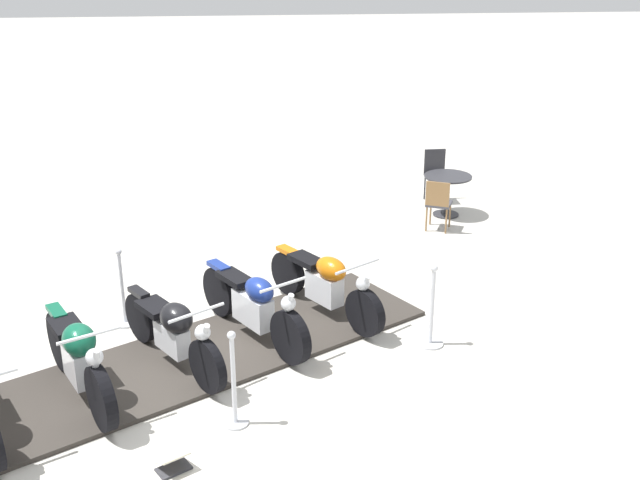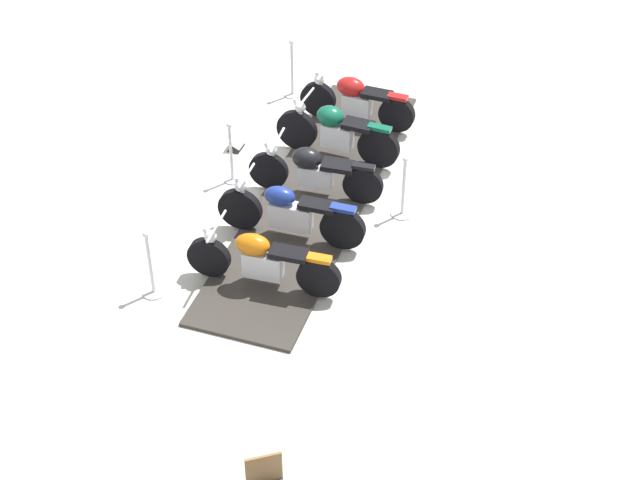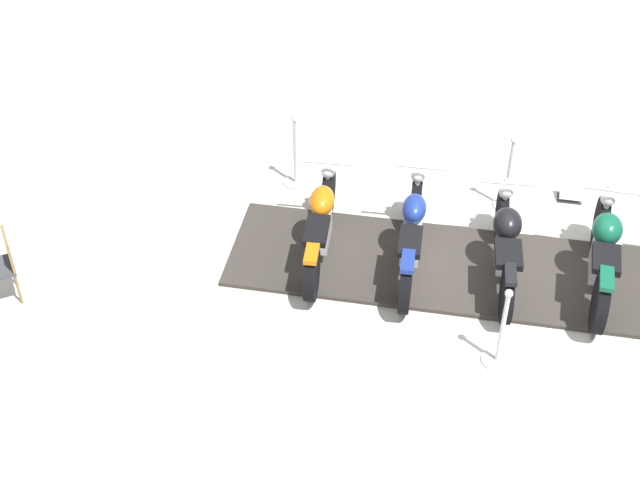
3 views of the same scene
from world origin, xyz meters
The scene contains 12 objects.
ground_plane centered at (0.00, 0.00, 0.00)m, with size 80.00×80.00×0.00m, color beige.
display_platform centered at (0.00, 0.00, 0.03)m, with size 6.65×1.59×0.05m, color #38332D.
motorcycle_maroon centered at (-1.89, -1.18, 0.50)m, with size 1.17×1.86×0.92m.
motorcycle_forest centered at (-0.94, -0.60, 0.53)m, with size 1.10×1.93×1.01m.
motorcycle_black centered at (0.02, -0.03, 0.51)m, with size 1.31×1.82×0.92m.
motorcycle_navy centered at (0.97, 0.55, 0.50)m, with size 1.32×1.96×0.98m.
motorcycle_copper centered at (1.92, 1.13, 0.49)m, with size 1.34×1.90×0.91m.
stanchion_right_mid centered at (0.73, -1.20, 0.40)m, with size 0.28×0.28×1.10m.
stanchion_right_front centered at (-1.69, -2.66, 0.37)m, with size 0.32×0.32×1.11m.
stanchion_left_mid centered at (-0.73, 1.20, 0.33)m, with size 0.34×0.34×1.07m.
stanchion_right_rear centered at (3.14, 0.26, 0.35)m, with size 0.33×0.33×1.08m.
info_placard centered at (0.14, -1.91, 0.06)m, with size 0.37×0.34×0.20m.
Camera 2 is at (7.64, 9.15, 8.86)m, focal length 53.05 mm.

